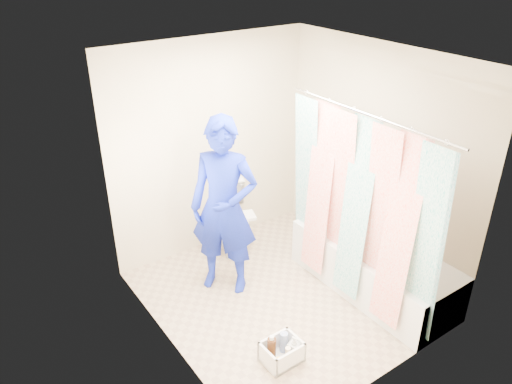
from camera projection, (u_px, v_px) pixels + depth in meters
floor at (281, 296)px, 5.08m from camera, size 2.60×2.60×0.00m
ceiling at (288, 58)px, 3.97m from camera, size 2.40×2.60×0.02m
wall_back at (211, 147)px, 5.47m from camera, size 2.40×0.02×2.40m
wall_front at (396, 260)px, 3.58m from camera, size 2.40×0.02×2.40m
wall_left at (164, 232)px, 3.91m from camera, size 0.02×2.60×2.40m
wall_right at (376, 161)px, 5.14m from camera, size 0.02×2.60×2.40m
bathtub at (373, 266)px, 5.08m from camera, size 0.70×1.75×0.50m
curtain_rod at (367, 114)px, 4.14m from camera, size 0.02×1.90×0.02m
shower_curtain at (357, 212)px, 4.56m from camera, size 0.06×1.75×1.80m
toilet at (232, 217)px, 5.74m from camera, size 0.65×0.84×0.76m
tank_lid at (234, 217)px, 5.61m from camera, size 0.51×0.35×0.04m
tank_internals at (224, 181)px, 5.74m from camera, size 0.18×0.09×0.25m
plumber at (224, 208)px, 4.83m from camera, size 0.78×0.79×1.84m
cleaning_caddy at (283, 352)px, 4.28m from camera, size 0.33×0.27×0.25m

